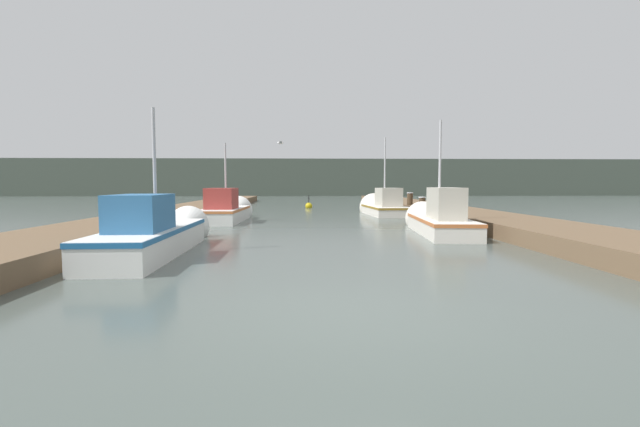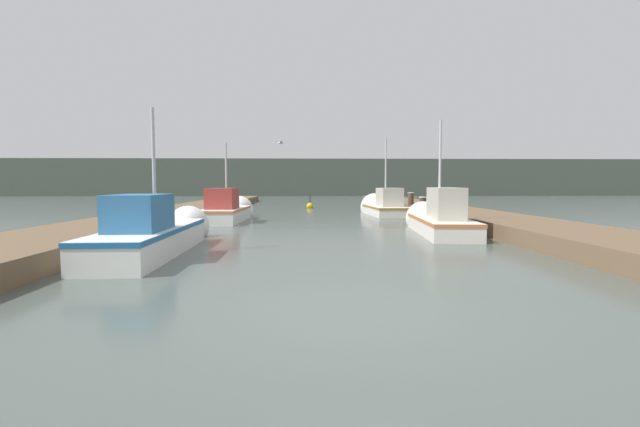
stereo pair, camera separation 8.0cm
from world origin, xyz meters
The scene contains 12 objects.
ground_plane centered at (0.00, 0.00, 0.00)m, with size 200.00×200.00×0.00m.
dock_left centered at (-6.47, 16.00, 0.23)m, with size 2.87×40.00×0.46m.
dock_right centered at (6.47, 16.00, 0.23)m, with size 2.87×40.00×0.46m.
distant_shore_ridge centered at (0.00, 58.68, 2.44)m, with size 120.00×16.00×4.88m.
fishing_boat_0 centered at (-4.09, 5.14, 0.46)m, with size 1.47×5.98×3.73m.
fishing_boat_1 centered at (3.90, 8.85, 0.45)m, with size 1.83×5.46×4.10m.
fishing_boat_2 centered at (-3.96, 13.88, 0.45)m, with size 1.66×5.49×3.82m.
fishing_boat_3 centered at (3.66, 17.40, 0.40)m, with size 2.03×4.98×4.62m.
mooring_piling_0 centered at (5.23, 17.87, 0.58)m, with size 0.35×0.35×1.15m.
mooring_piling_1 centered at (5.01, 14.72, 0.51)m, with size 0.34×0.34×1.01m.
channel_buoy centered at (-0.23, 23.27, 0.14)m, with size 0.47×0.47×0.97m.
seagull_lead centered at (-1.65, 14.74, 3.52)m, with size 0.30×0.56×0.12m.
Camera 1 is at (-0.59, -5.22, 1.64)m, focal length 24.00 mm.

